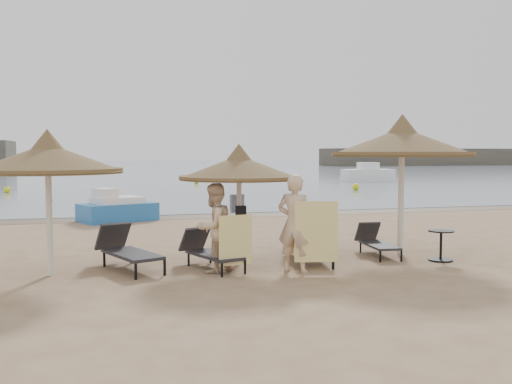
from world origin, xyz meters
TOP-DOWN VIEW (x-y plane):
  - ground at (0.00, 0.00)m, footprint 160.00×160.00m
  - sea at (0.00, 80.00)m, footprint 200.00×140.00m
  - wet_sand_strip at (0.00, 9.40)m, footprint 200.00×1.60m
  - palapa_left at (-3.27, 0.23)m, footprint 2.81×2.81m
  - palapa_center at (0.49, 0.48)m, footprint 2.55×2.55m
  - palapa_right at (4.31, 0.51)m, footprint 3.24×3.24m
  - lounger_far_left at (-1.84, 0.52)m, footprint 1.34×2.07m
  - lounger_near_left at (-0.22, 0.18)m, footprint 1.13×1.83m
  - lounger_near_right at (2.04, 0.50)m, footprint 1.05×2.19m
  - lounger_far_right at (3.73, 0.58)m, footprint 0.66×1.62m
  - side_table at (4.76, -0.42)m, footprint 0.55×0.55m
  - person_left at (-0.19, -0.28)m, footprint 1.11×1.03m
  - person_right at (1.33, -0.69)m, footprint 1.22×1.15m
  - towel_left at (0.16, -0.63)m, footprint 0.68×0.15m
  - towel_right at (1.68, -0.94)m, footprint 0.83×0.19m
  - bag_patterned at (0.49, 0.66)m, footprint 0.32×0.17m
  - bag_dark at (0.49, 0.32)m, footprint 0.23×0.10m
  - pedal_boat at (-1.83, 8.78)m, footprint 2.80×2.27m
  - buoy_left at (-7.61, 24.20)m, footprint 0.36×0.36m
  - buoy_mid at (4.53, 31.17)m, footprint 0.39×0.39m
  - buoy_right at (12.89, 21.29)m, footprint 0.41×0.41m

SIDE VIEW (x-z plane):
  - ground at x=0.00m, z-range 0.00..0.00m
  - wet_sand_strip at x=0.00m, z-range 0.00..0.01m
  - sea at x=0.00m, z-range 0.00..0.03m
  - buoy_left at x=-7.61m, z-range 0.00..0.36m
  - buoy_mid at x=4.53m, z-range 0.00..0.39m
  - buoy_right at x=12.89m, z-range 0.00..0.41m
  - side_table at x=4.76m, z-range -0.02..0.64m
  - lounger_far_right at x=3.73m, z-range -0.04..0.67m
  - lounger_near_left at x=-0.22m, z-range -0.04..0.74m
  - lounger_far_left at x=-1.84m, z-range -0.04..0.84m
  - pedal_boat at x=-1.83m, z-range -0.15..0.99m
  - lounger_near_right at x=2.04m, z-range -0.05..0.89m
  - towel_left at x=0.16m, z-range 0.18..1.15m
  - towel_right at x=1.68m, z-range 0.23..1.41m
  - person_left at x=-0.19m, z-range 0.00..2.03m
  - bag_dark at x=0.49m, z-range 0.92..1.23m
  - person_right at x=1.33m, z-range 0.00..2.23m
  - bag_patterned at x=0.49m, z-range 1.06..1.45m
  - palapa_center at x=0.49m, z-range 0.75..3.28m
  - palapa_left at x=-3.27m, z-range 0.83..3.61m
  - palapa_right at x=4.31m, z-range 0.95..4.16m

